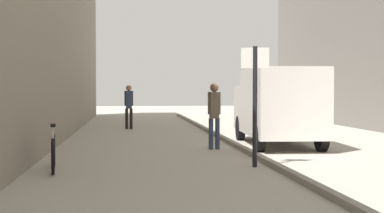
% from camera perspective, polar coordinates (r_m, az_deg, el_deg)
% --- Properties ---
extents(ground_plane, '(80.00, 80.00, 0.00)m').
position_cam_1_polar(ground_plane, '(14.94, -0.82, -4.63)').
color(ground_plane, '#A8A093').
extents(kerb_strip, '(0.16, 40.00, 0.12)m').
position_cam_1_polar(kerb_strip, '(15.17, 5.14, -4.31)').
color(kerb_strip, gray).
rests_on(kerb_strip, ground_plane).
extents(pedestrian_main_foreground, '(0.37, 0.24, 1.86)m').
position_cam_1_polar(pedestrian_main_foreground, '(22.96, -6.66, 0.29)').
color(pedestrian_main_foreground, black).
rests_on(pedestrian_main_foreground, ground_plane).
extents(pedestrian_mid_block, '(0.37, 0.24, 1.85)m').
position_cam_1_polar(pedestrian_mid_block, '(15.11, 2.35, -0.50)').
color(pedestrian_mid_block, '#2D3851').
rests_on(pedestrian_mid_block, ground_plane).
extents(delivery_van, '(2.16, 5.00, 2.27)m').
position_cam_1_polar(delivery_van, '(16.36, 8.98, 0.21)').
color(delivery_van, silver).
rests_on(delivery_van, ground_plane).
extents(street_sign_post, '(0.59, 0.18, 2.60)m').
position_cam_1_polar(street_sign_post, '(11.71, 6.64, 1.16)').
color(street_sign_post, black).
rests_on(street_sign_post, ground_plane).
extents(bicycle_leaning, '(0.27, 1.76, 0.98)m').
position_cam_1_polar(bicycle_leaning, '(11.50, -14.38, -4.71)').
color(bicycle_leaning, black).
rests_on(bicycle_leaning, ground_plane).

